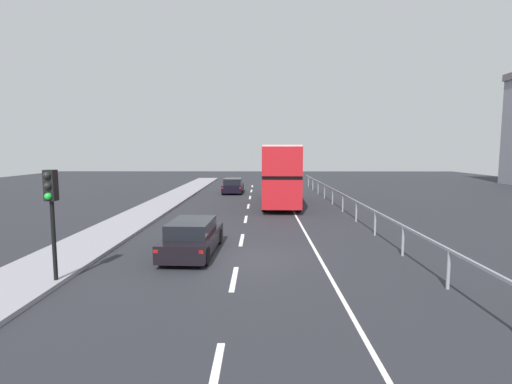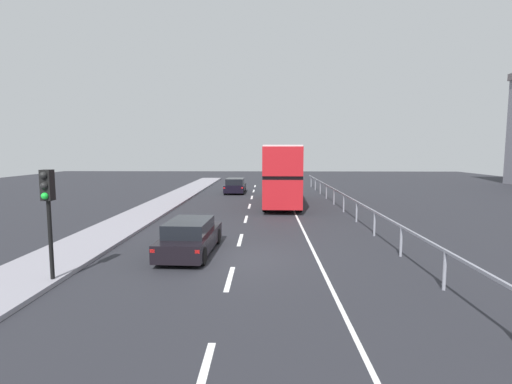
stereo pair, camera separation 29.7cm
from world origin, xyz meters
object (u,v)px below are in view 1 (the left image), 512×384
at_px(double_decker_bus_red, 281,173).
at_px(sedan_car_ahead, 233,186).
at_px(traffic_signal_pole, 51,198).
at_px(hatchback_car_near, 193,237).

height_order(double_decker_bus_red, sedan_car_ahead, double_decker_bus_red).
bearing_deg(sedan_car_ahead, traffic_signal_pole, -97.68).
xyz_separation_m(double_decker_bus_red, traffic_signal_pole, (-7.62, -17.51, 0.28)).
xyz_separation_m(traffic_signal_pole, sedan_car_ahead, (3.57, 24.91, -1.93)).
bearing_deg(hatchback_car_near, traffic_signal_pole, -132.22).
relative_size(hatchback_car_near, sedan_car_ahead, 1.07).
xyz_separation_m(double_decker_bus_red, sedan_car_ahead, (-4.05, 7.41, -1.64)).
bearing_deg(traffic_signal_pole, sedan_car_ahead, 81.85).
bearing_deg(double_decker_bus_red, sedan_car_ahead, 120.77).
relative_size(hatchback_car_near, traffic_signal_pole, 1.41).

